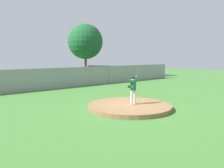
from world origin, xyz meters
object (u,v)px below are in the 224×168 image
at_px(traffic_cone_orange, 59,83).
at_px(pitcher_youth, 133,87).
at_px(parked_car_red, 99,72).
at_px(baseball, 144,100).
at_px(parked_car_white, 117,72).

bearing_deg(traffic_cone_orange, pitcher_youth, -97.24).
height_order(pitcher_youth, traffic_cone_orange, pitcher_youth).
relative_size(pitcher_youth, parked_car_red, 0.36).
bearing_deg(baseball, parked_car_red, 62.82).
distance_m(baseball, traffic_cone_orange, 12.03).
relative_size(parked_car_white, traffic_cone_orange, 7.60).
relative_size(pitcher_youth, parked_car_white, 0.40).
height_order(pitcher_youth, parked_car_red, pitcher_youth).
height_order(baseball, parked_car_red, parked_car_red).
bearing_deg(parked_car_red, pitcher_youth, -120.38).
bearing_deg(parked_car_red, parked_car_white, -9.49).
height_order(parked_car_red, traffic_cone_orange, parked_car_red).
relative_size(baseball, parked_car_white, 0.02).
relative_size(parked_car_red, traffic_cone_orange, 8.36).
distance_m(baseball, parked_car_white, 17.65).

